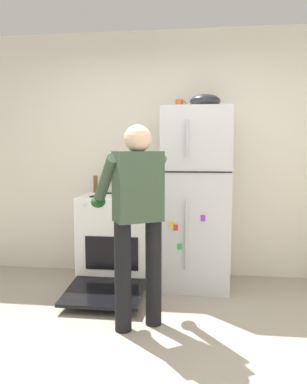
% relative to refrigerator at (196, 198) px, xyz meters
% --- Properties ---
extents(ground, '(8.00, 8.00, 0.00)m').
position_rel_refrigerator_xyz_m(ground, '(-0.38, -1.57, -0.91)').
color(ground, '#9E9384').
extents(kitchen_wall_back, '(6.00, 0.10, 2.70)m').
position_rel_refrigerator_xyz_m(kitchen_wall_back, '(-0.38, 0.38, 0.44)').
color(kitchen_wall_back, silver).
rests_on(kitchen_wall_back, ground).
extents(refrigerator, '(0.68, 0.72, 1.82)m').
position_rel_refrigerator_xyz_m(refrigerator, '(0.00, 0.00, 0.00)').
color(refrigerator, silver).
rests_on(refrigerator, ground).
extents(stove_range, '(0.76, 1.24, 0.94)m').
position_rel_refrigerator_xyz_m(stove_range, '(-0.82, -0.02, -0.46)').
color(stove_range, white).
rests_on(stove_range, ground).
extents(person_cook, '(0.67, 0.73, 1.60)m').
position_rel_refrigerator_xyz_m(person_cook, '(-0.45, -1.01, 0.05)').
color(person_cook, black).
rests_on(person_cook, ground).
extents(red_pot, '(0.37, 0.27, 0.14)m').
position_rel_refrigerator_xyz_m(red_pot, '(-0.66, -0.05, 0.09)').
color(red_pot, orange).
rests_on(red_pot, stove_range).
extents(coffee_mug, '(0.11, 0.08, 0.10)m').
position_rel_refrigerator_xyz_m(coffee_mug, '(-0.18, 0.05, 0.96)').
color(coffee_mug, '#B24C1E').
rests_on(coffee_mug, refrigerator).
extents(pepper_mill, '(0.05, 0.05, 0.18)m').
position_rel_refrigerator_xyz_m(pepper_mill, '(-1.12, 0.20, 0.12)').
color(pepper_mill, brown).
rests_on(pepper_mill, stove_range).
extents(mixing_bowl, '(0.30, 0.30, 0.14)m').
position_rel_refrigerator_xyz_m(mixing_bowl, '(0.08, 0.00, 0.98)').
color(mixing_bowl, black).
rests_on(mixing_bowl, refrigerator).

